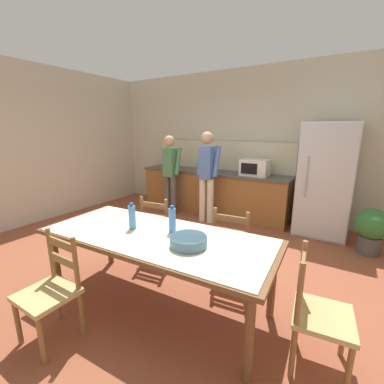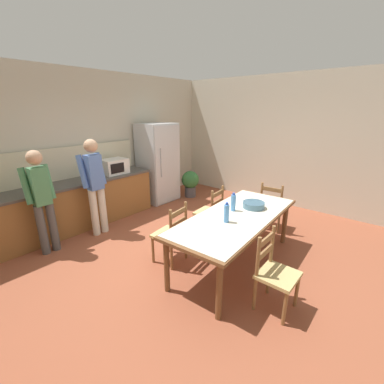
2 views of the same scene
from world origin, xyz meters
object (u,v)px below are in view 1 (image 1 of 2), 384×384
Objects in this scene: chair_side_far_right at (233,246)px; person_at_counter at (207,173)px; bottle_near_centre at (132,217)px; bottle_off_centre at (172,220)px; refrigerator at (325,180)px; potted_plant at (372,228)px; chair_side_far_left at (160,229)px; person_at_sink at (170,171)px; chair_side_near_left at (51,291)px; serving_bowl at (188,240)px; chair_head_end at (317,314)px; dining_table at (156,241)px; microwave at (255,168)px.

person_at_counter reaches higher than chair_side_far_right.
bottle_off_centre is at bearing 19.52° from bottle_near_centre.
potted_plant is at bearing -32.11° from refrigerator.
chair_side_far_left is at bearing 109.54° from bottle_near_centre.
person_at_sink is (-1.71, 2.27, 0.02)m from bottle_off_centre.
person_at_counter reaches higher than bottle_off_centre.
chair_side_far_right is at bearing -142.51° from person_at_counter.
chair_side_near_left is 1.00× the size of chair_side_far_left.
refrigerator is 4.05m from chair_side_near_left.
potted_plant is at bearing -135.94° from chair_side_far_right.
bottle_off_centre is 0.84× the size of serving_bowl.
chair_head_end is at bearing 3.02° from bottle_near_centre.
person_at_counter reaches higher than chair_head_end.
chair_side_near_left is 3.22m from person_at_counter.
potted_plant is at bearing -16.68° from chair_head_end.
person_at_counter is (-1.22, 1.59, 0.51)m from chair_side_far_right.
dining_table is 2.51m from person_at_counter.
dining_table is 3.50× the size of potted_plant.
microwave is 2.24m from chair_side_far_right.
dining_table is (-1.19, -2.88, -0.23)m from refrigerator.
chair_side_near_left is at bearing -114.29° from refrigerator.
dining_table is at bearing 173.06° from serving_bowl.
dining_table is at bearing 3.09° from bottle_near_centre.
chair_side_far_right is at bearing 46.71° from bottle_near_centre.
microwave is 0.55× the size of chair_side_far_left.
refrigerator is 3.25m from bottle_near_centre.
serving_bowl is (0.41, -2.95, -0.23)m from microwave.
bottle_near_centre is 0.17× the size of person_at_sink.
bottle_near_centre is 0.91m from chair_side_near_left.
bottle_near_centre is 3.31m from potted_plant.
chair_side_far_right is at bearing -108.82° from refrigerator.
chair_side_far_left is 1.00× the size of chair_head_end.
refrigerator is 3.03m from serving_bowl.
microwave is 1.85× the size of bottle_near_centre.
dining_table is 1.46m from chair_head_end.
serving_bowl is 0.19× the size of person_at_counter.
person_at_sink reaches higher than potted_plant.
dining_table is 8.64× the size of bottle_off_centre.
chair_side_far_right is at bearing 85.17° from serving_bowl.
serving_bowl is 0.35× the size of chair_side_far_left.
chair_side_near_left is (-0.18, -0.78, -0.45)m from bottle_near_centre.
refrigerator reaches higher than microwave.
chair_side_far_left is at bearing -129.03° from refrigerator.
person_at_sink reaches higher than serving_bowl.
microwave is 0.55× the size of chair_head_end.
serving_bowl is at bearing 90.62° from chair_head_end.
chair_side_near_left is 3.42m from person_at_sink.
person_at_counter is at bearing 100.85° from bottle_near_centre.
bottle_off_centre is at bearing -87.64° from microwave.
person_at_counter is at bearing -91.30° from person_at_sink.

